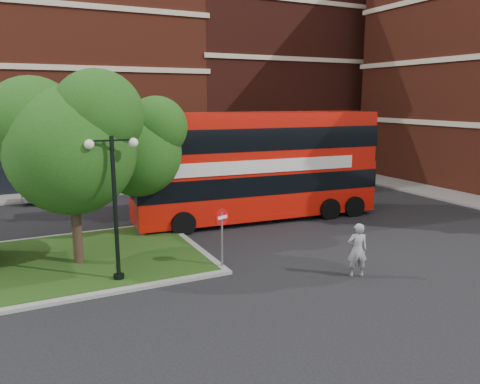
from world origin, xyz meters
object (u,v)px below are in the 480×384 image
woman (357,250)px  car_white (204,176)px  bus (257,159)px  car_silver (62,189)px

woman → car_white: size_ratio=0.46×
bus → woman: bus is taller
bus → car_silver: (-8.68, 8.75, -2.39)m
bus → woman: size_ratio=6.61×
woman → car_white: bearing=-73.0°
car_silver → car_white: car_silver is taller
bus → woman: bearing=-89.5°
woman → bus: bearing=-72.0°
bus → car_white: size_ratio=3.01×
bus → woman: 8.92m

